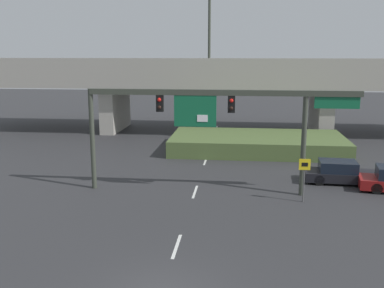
# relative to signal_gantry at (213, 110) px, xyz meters

# --- Properties ---
(lane_markings) EXTENTS (0.14, 39.82, 0.01)m
(lane_markings) POSITION_rel_signal_gantry_xyz_m (-0.99, 3.66, -4.76)
(lane_markings) COLOR silver
(lane_markings) RESTS_ON ground
(signal_gantry) EXTENTS (15.24, 0.44, 5.92)m
(signal_gantry) POSITION_rel_signal_gantry_xyz_m (0.00, 0.00, 0.00)
(signal_gantry) COLOR #383D33
(signal_gantry) RESTS_ON ground
(speed_limit_sign) EXTENTS (0.60, 0.11, 2.45)m
(speed_limit_sign) POSITION_rel_signal_gantry_xyz_m (5.00, -1.24, -3.16)
(speed_limit_sign) COLOR #4C4C4C
(speed_limit_sign) RESTS_ON ground
(highway_light_pole_near) EXTENTS (0.70, 0.36, 15.84)m
(highway_light_pole_near) POSITION_rel_signal_gantry_xyz_m (-1.40, 16.12, 3.54)
(highway_light_pole_near) COLOR #383D33
(highway_light_pole_near) RESTS_ON ground
(overpass_bridge) EXTENTS (48.87, 8.51, 7.41)m
(overpass_bridge) POSITION_rel_signal_gantry_xyz_m (-0.99, 20.11, 0.49)
(overpass_bridge) COLOR #A39E93
(overpass_bridge) RESTS_ON ground
(grass_embankment) EXTENTS (13.95, 7.22, 1.27)m
(grass_embankment) POSITION_rel_signal_gantry_xyz_m (2.94, 11.41, -4.13)
(grass_embankment) COLOR #4C6033
(grass_embankment) RESTS_ON ground
(parked_sedan_near_right) EXTENTS (4.39, 2.11, 1.37)m
(parked_sedan_near_right) POSITION_rel_signal_gantry_xyz_m (7.71, 2.79, -4.13)
(parked_sedan_near_right) COLOR black
(parked_sedan_near_right) RESTS_ON ground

